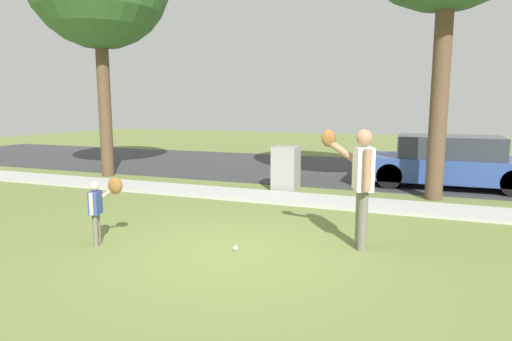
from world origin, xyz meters
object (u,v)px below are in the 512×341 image
at_px(baseball, 235,248).
at_px(utility_cabinet, 286,168).
at_px(person_adult, 360,176).
at_px(parked_wagon_blue, 448,162).
at_px(person_child, 101,202).

relative_size(baseball, utility_cabinet, 0.07).
bearing_deg(utility_cabinet, person_adult, -59.26).
bearing_deg(parked_wagon_blue, baseball, -115.72).
xyz_separation_m(person_child, baseball, (2.00, 0.48, -0.64)).
xyz_separation_m(person_adult, parked_wagon_blue, (1.50, 5.79, -0.43)).
bearing_deg(parked_wagon_blue, utility_cabinet, -153.94).
distance_m(baseball, utility_cabinet, 4.76).
distance_m(utility_cabinet, parked_wagon_blue, 4.26).
relative_size(baseball, parked_wagon_blue, 0.02).
bearing_deg(person_adult, parked_wagon_blue, -123.56).
relative_size(person_child, baseball, 13.98).
bearing_deg(person_adult, utility_cabinet, -78.33).
xyz_separation_m(person_adult, person_child, (-3.67, -1.24, -0.42)).
bearing_deg(utility_cabinet, parked_wagon_blue, 26.06).
bearing_deg(person_adult, baseball, 5.66).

